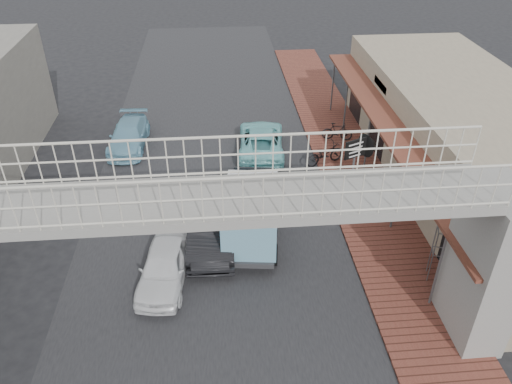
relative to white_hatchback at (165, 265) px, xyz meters
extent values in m
plane|color=black|center=(1.58, 1.09, -0.63)|extent=(120.00, 120.00, 0.00)
cube|color=black|center=(1.58, 1.09, -0.63)|extent=(10.00, 60.00, 0.01)
cube|color=brown|center=(8.08, 4.09, -0.58)|extent=(3.00, 40.00, 0.10)
cube|color=gray|center=(12.58, 5.09, 1.37)|extent=(6.00, 18.00, 4.00)
cube|color=brown|center=(9.28, 5.09, 2.27)|extent=(1.80, 18.00, 0.12)
cube|color=silver|center=(9.63, 8.59, 2.67)|extent=(0.08, 2.60, 0.90)
cube|color=#B21914|center=(9.63, 2.09, 2.67)|extent=(0.08, 2.20, 0.80)
cube|color=gray|center=(9.18, -2.91, 1.87)|extent=(1.20, 2.40, 5.00)
cube|color=gray|center=(1.58, -2.91, 4.49)|extent=(14.00, 2.00, 0.24)
cube|color=beige|center=(1.58, -1.96, 5.16)|extent=(14.00, 0.08, 1.10)
cube|color=beige|center=(1.58, -3.86, 5.16)|extent=(14.00, 0.08, 1.10)
imported|color=white|center=(0.00, 0.00, 0.00)|extent=(1.97, 3.87, 1.26)
imported|color=black|center=(1.58, 2.04, 0.15)|extent=(1.74, 4.75, 1.55)
imported|color=#79D0D3|center=(4.08, 8.71, 0.00)|extent=(2.50, 4.72, 1.26)
imported|color=#6FA8C1|center=(-2.40, 9.78, -0.04)|extent=(1.86, 4.18, 1.19)
cylinder|color=black|center=(2.41, 3.64, -0.25)|extent=(0.36, 0.79, 0.76)
cylinder|color=black|center=(4.11, 3.43, -0.25)|extent=(0.36, 0.79, 0.76)
cylinder|color=black|center=(2.05, 0.71, -0.25)|extent=(0.36, 0.79, 0.76)
cylinder|color=black|center=(3.74, 0.50, -0.25)|extent=(0.36, 0.79, 0.76)
cube|color=#75AFCB|center=(3.04, 1.74, 0.66)|extent=(2.28, 3.70, 1.47)
cube|color=#75AFCB|center=(3.29, 3.75, 0.41)|extent=(1.88, 1.20, 0.98)
cube|color=black|center=(3.04, 1.74, 1.06)|extent=(2.24, 3.06, 0.55)
cube|color=silver|center=(3.04, 1.74, 1.42)|extent=(2.30, 3.70, 0.07)
imported|color=black|center=(6.88, 7.10, -0.01)|extent=(2.08, 1.39, 1.03)
imported|color=black|center=(7.99, 9.42, -0.07)|extent=(1.58, 0.80, 0.92)
cylinder|color=#59595B|center=(8.93, -0.47, 0.47)|extent=(0.04, 0.04, 2.00)
cylinder|color=#59595B|center=(9.38, -0.63, 0.47)|extent=(0.04, 0.04, 2.00)
cylinder|color=#59595B|center=(8.77, -0.92, 0.47)|extent=(0.04, 0.04, 2.00)
cylinder|color=#59595B|center=(9.22, -1.08, 0.47)|extent=(0.04, 0.04, 2.00)
cylinder|color=silver|center=(9.08, -0.77, 1.81)|extent=(0.69, 0.43, 0.65)
cylinder|color=beige|center=(9.04, -0.88, 1.81)|extent=(0.55, 0.21, 0.57)
cylinder|color=beige|center=(9.12, -0.66, 1.81)|extent=(0.55, 0.21, 0.57)
cylinder|color=#59595B|center=(7.46, 4.45, 0.76)|extent=(0.09, 0.09, 2.58)
cube|color=black|center=(7.47, 4.42, 1.69)|extent=(1.00, 0.48, 0.80)
cone|color=black|center=(8.16, 4.73, 1.69)|extent=(0.88, 1.11, 0.98)
cube|color=white|center=(7.44, 4.38, 1.65)|extent=(0.65, 0.29, 0.53)
camera|label=1|loc=(1.96, -12.74, 11.23)|focal=35.00mm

